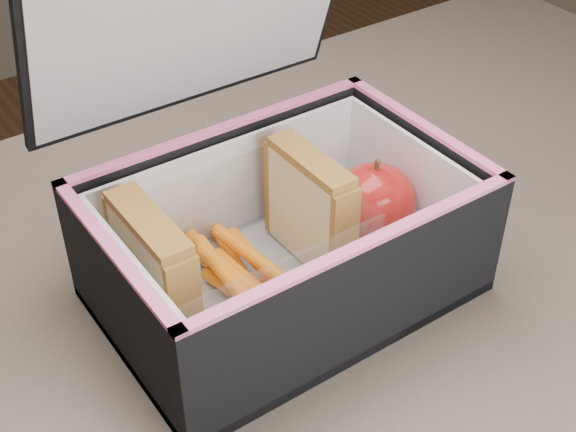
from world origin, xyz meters
name	(u,v)px	position (x,y,z in m)	size (l,w,h in m)	color
kitchen_table	(338,399)	(0.00, 0.00, 0.66)	(1.20, 0.80, 0.75)	brown
lunch_bag	(282,229)	(-0.02, 0.06, 0.81)	(0.28, 0.24, 0.27)	black
plastic_tub	(237,253)	(-0.05, 0.06, 0.80)	(0.18, 0.13, 0.07)	white
sandwich_left	(154,272)	(-0.12, 0.06, 0.81)	(0.02, 0.09, 0.10)	beige
sandwich_right	(310,207)	(0.02, 0.06, 0.81)	(0.02, 0.08, 0.09)	beige
carrot_sticks	(237,271)	(-0.05, 0.06, 0.78)	(0.05, 0.14, 0.03)	orange
paper_napkin	(368,235)	(0.07, 0.05, 0.77)	(0.08, 0.08, 0.01)	white
red_apple	(374,201)	(0.07, 0.05, 0.80)	(0.08, 0.08, 0.07)	maroon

